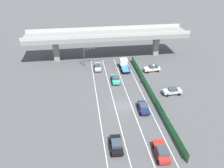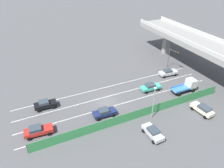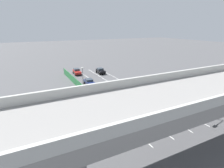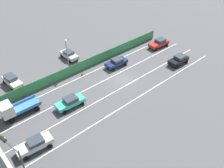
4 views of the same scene
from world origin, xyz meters
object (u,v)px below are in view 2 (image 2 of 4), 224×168
Objects in this scene: flatbed_truck_blue at (188,85)px; traffic_light at (172,56)px; car_sedan_black at (45,104)px; traffic_cone at (140,111)px; car_taxi_teal at (150,87)px; street_lamp at (154,99)px; car_sedan_navy at (104,112)px; parked_wagon_silver at (153,132)px; parked_sedan_cream at (203,109)px; car_sedan_silver at (168,72)px; car_sedan_red at (38,130)px.

flatbed_truck_blue is 10.68m from traffic_light.
traffic_cone is (9.05, 16.00, -0.65)m from car_sedan_black.
car_sedan_black reaches higher than car_taxi_teal.
car_sedan_navy is at bearing -117.42° from street_lamp.
traffic_cone is at bearing -81.39° from flatbed_truck_blue.
car_taxi_teal is 7.67× the size of traffic_cone.
street_lamp is (11.24, 17.31, 3.10)m from car_sedan_black.
traffic_cone is (-6.29, 1.37, -0.62)m from parked_wagon_silver.
traffic_cone is at bearing -116.48° from parked_sedan_cream.
car_sedan_navy is 0.94× the size of car_sedan_silver.
traffic_light is (-9.99, 23.29, 2.99)m from car_sedan_navy.
car_sedan_red reaches higher than car_sedan_silver.
traffic_cone is (1.89, 6.54, -0.60)m from car_sedan_navy.
parked_wagon_silver is at bearing -12.28° from traffic_cone.
car_sedan_silver is 29.91m from car_sedan_black.
car_sedan_red is at bearing -82.16° from car_taxi_teal.
parked_wagon_silver is (8.18, 5.18, 0.03)m from car_sedan_navy.
parked_wagon_silver is 6.47m from traffic_cone.
parked_wagon_silver is (8.33, -14.81, -0.45)m from flatbed_truck_blue.
car_sedan_navy is 21.77m from car_sedan_silver.
car_taxi_teal is 1.06× the size of car_sedan_black.
traffic_cone is at bearing -56.08° from car_sedan_silver.
car_sedan_silver is 4.82m from traffic_light.
traffic_cone is at bearing 83.17° from car_sedan_red.
flatbed_truck_blue is (0.17, 31.90, 0.43)m from car_sedan_red.
car_sedan_silver reaches higher than traffic_cone.
car_sedan_red is 20.48m from street_lamp.
car_sedan_navy is 0.96× the size of parked_sedan_cream.
street_lamp is 4.53m from traffic_cone.
car_sedan_navy is at bearing -106.11° from traffic_cone.
car_sedan_navy is 20.00m from flatbed_truck_blue.
flatbed_truck_blue reaches higher than traffic_cone.
car_sedan_red is at bearing -90.31° from flatbed_truck_blue.
parked_sedan_cream reaches higher than traffic_cone.
car_sedan_navy is at bearing 88.46° from car_sedan_red.
car_sedan_silver is 0.83× the size of flatbed_truck_blue.
car_sedan_navy reaches higher than traffic_cone.
car_sedan_silver is at bearing 123.92° from traffic_cone.
flatbed_truck_blue is 1.23× the size of parked_sedan_cream.
street_lamp is (11.54, -12.61, 3.13)m from car_sedan_silver.
car_sedan_navy is 11.86m from car_sedan_black.
car_taxi_teal is 8.36m from traffic_cone.
traffic_light is (-6.28, 10.57, 2.96)m from car_taxi_teal.
parked_sedan_cream is (14.62, -3.33, 0.07)m from car_sedan_silver.
car_taxi_teal is at bearing 97.84° from car_sedan_red.
car_sedan_red is at bearing -104.45° from parked_sedan_cream.
parked_wagon_silver is at bearing -32.39° from car_taxi_teal.
car_sedan_silver is 8.59m from car_taxi_teal.
car_taxi_teal is at bearing -157.97° from parked_sedan_cream.
car_sedan_navy is 9.68m from parked_wagon_silver.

